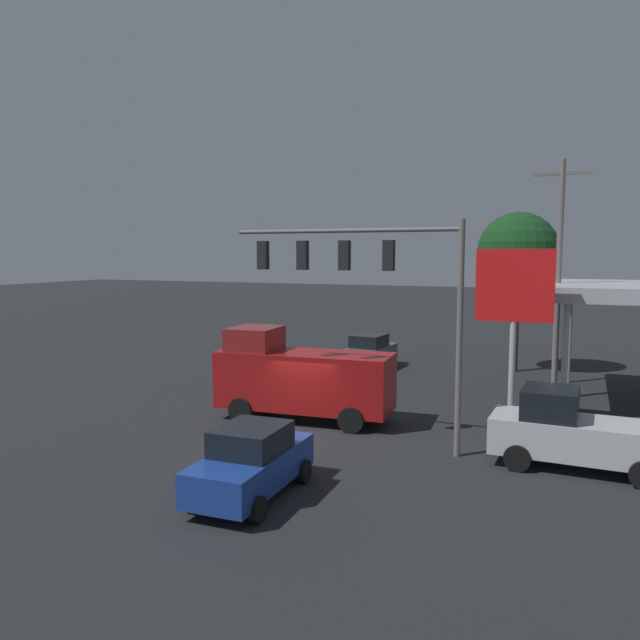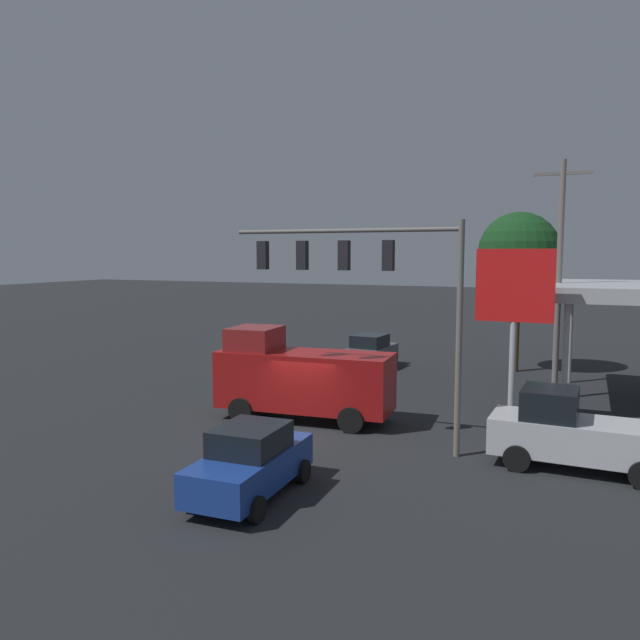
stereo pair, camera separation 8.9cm
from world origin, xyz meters
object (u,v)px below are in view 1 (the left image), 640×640
at_px(price_sign, 514,294).
at_px(delivery_truck, 300,377).
at_px(sedan_waiting, 251,462).
at_px(utility_pole, 558,275).
at_px(street_tree, 518,253).
at_px(sedan_far, 369,352).
at_px(traffic_signal_assembly, 366,276).
at_px(pickup_parked, 575,432).

relative_size(price_sign, delivery_truck, 0.96).
bearing_deg(price_sign, sedan_waiting, 60.82).
bearing_deg(delivery_truck, utility_pole, -144.16).
bearing_deg(street_tree, delivery_truck, 63.95).
distance_m(utility_pole, delivery_truck, 12.36).
height_order(sedan_far, street_tree, street_tree).
bearing_deg(traffic_signal_assembly, delivery_truck, -31.19).
xyz_separation_m(sedan_waiting, street_tree, (-4.65, -21.25, 5.56)).
distance_m(price_sign, sedan_waiting, 12.23).
height_order(utility_pole, sedan_waiting, utility_pole).
relative_size(utility_pole, street_tree, 1.21).
bearing_deg(utility_pole, traffic_signal_assembly, 59.54).
xyz_separation_m(pickup_parked, street_tree, (3.29, -15.52, 5.41)).
xyz_separation_m(traffic_signal_assembly, sedan_far, (4.34, -13.43, -4.79)).
relative_size(sedan_waiting, sedan_far, 0.98).
bearing_deg(street_tree, pickup_parked, 101.97).
xyz_separation_m(price_sign, pickup_parked, (-2.31, 4.35, -3.86)).
xyz_separation_m(utility_pole, sedan_far, (9.97, -3.85, -4.60)).
xyz_separation_m(price_sign, delivery_truck, (7.67, 2.53, -3.28)).
relative_size(price_sign, pickup_parked, 1.26).
relative_size(delivery_truck, pickup_parked, 1.32).
distance_m(pickup_parked, street_tree, 16.76).
xyz_separation_m(delivery_truck, sedan_far, (0.97, -11.40, -0.74)).
xyz_separation_m(price_sign, sedan_waiting, (5.63, 10.08, -4.02)).
xyz_separation_m(traffic_signal_assembly, delivery_truck, (3.37, -2.04, -4.05)).
distance_m(delivery_truck, sedan_far, 11.46).
height_order(traffic_signal_assembly, sedan_far, traffic_signal_assembly).
height_order(utility_pole, sedan_far, utility_pole).
relative_size(price_sign, sedan_far, 1.47).
distance_m(utility_pole, pickup_parked, 10.41).
xyz_separation_m(traffic_signal_assembly, pickup_parked, (-6.61, -0.22, -4.63)).
xyz_separation_m(traffic_signal_assembly, price_sign, (-4.30, -4.57, -0.77)).
bearing_deg(delivery_truck, traffic_signal_assembly, 144.71).
relative_size(traffic_signal_assembly, delivery_truck, 1.15).
xyz_separation_m(utility_pole, street_tree, (2.31, -6.15, 0.97)).
relative_size(pickup_parked, sedan_far, 1.16).
height_order(price_sign, street_tree, street_tree).
height_order(price_sign, sedan_far, price_sign).
distance_m(sedan_waiting, pickup_parked, 9.79).
bearing_deg(price_sign, utility_pole, -104.89).
relative_size(delivery_truck, street_tree, 0.80).
distance_m(traffic_signal_assembly, delivery_truck, 5.65).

